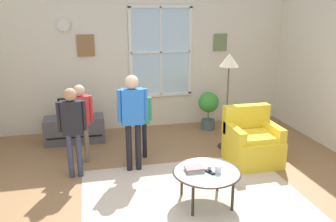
# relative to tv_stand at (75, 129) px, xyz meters

# --- Properties ---
(ground_plane) EXTENTS (6.52, 6.70, 0.02)m
(ground_plane) POSITION_rel_tv_stand_xyz_m (1.36, -2.47, -0.24)
(ground_plane) COLOR olive
(back_wall) EXTENTS (5.92, 0.17, 2.92)m
(back_wall) POSITION_rel_tv_stand_xyz_m (1.37, 0.64, 1.23)
(back_wall) COLOR beige
(back_wall) RESTS_ON ground_plane
(area_rug) EXTENTS (2.82, 2.28, 0.01)m
(area_rug) POSITION_rel_tv_stand_xyz_m (1.53, -2.44, -0.23)
(area_rug) COLOR #C6B29E
(area_rug) RESTS_ON ground_plane
(tv_stand) EXTENTS (1.06, 0.45, 0.47)m
(tv_stand) POSITION_rel_tv_stand_xyz_m (0.00, 0.00, 0.00)
(tv_stand) COLOR #4C4C51
(tv_stand) RESTS_ON ground_plane
(television) EXTENTS (0.51, 0.08, 0.36)m
(television) POSITION_rel_tv_stand_xyz_m (0.00, -0.00, 0.42)
(television) COLOR #4C4C4C
(television) RESTS_ON tv_stand
(armchair) EXTENTS (0.76, 0.74, 0.87)m
(armchair) POSITION_rel_tv_stand_xyz_m (2.75, -1.54, 0.09)
(armchair) COLOR yellow
(armchair) RESTS_ON ground_plane
(coffee_table) EXTENTS (0.85, 0.85, 0.43)m
(coffee_table) POSITION_rel_tv_stand_xyz_m (1.65, -2.55, 0.17)
(coffee_table) COLOR #99B2B7
(coffee_table) RESTS_ON ground_plane
(book_stack) EXTENTS (0.23, 0.18, 0.05)m
(book_stack) POSITION_rel_tv_stand_xyz_m (1.50, -2.50, 0.22)
(book_stack) COLOR tan
(book_stack) RESTS_ON coffee_table
(cup) EXTENTS (0.08, 0.08, 0.09)m
(cup) POSITION_rel_tv_stand_xyz_m (1.77, -2.61, 0.24)
(cup) COLOR white
(cup) RESTS_ON coffee_table
(remote_near_books) EXTENTS (0.10, 0.14, 0.02)m
(remote_near_books) POSITION_rel_tv_stand_xyz_m (1.67, -2.59, 0.20)
(remote_near_books) COLOR black
(remote_near_books) RESTS_ON coffee_table
(remote_near_cup) EXTENTS (0.07, 0.15, 0.02)m
(remote_near_cup) POSITION_rel_tv_stand_xyz_m (1.69, -2.55, 0.20)
(remote_near_cup) COLOR black
(remote_near_cup) RESTS_ON coffee_table
(person_black_shirt) EXTENTS (0.40, 0.18, 1.32)m
(person_black_shirt) POSITION_rel_tv_stand_xyz_m (0.04, -1.45, 0.59)
(person_black_shirt) COLOR #333851
(person_black_shirt) RESTS_ON ground_plane
(person_red_shirt) EXTENTS (0.38, 0.17, 1.26)m
(person_red_shirt) POSITION_rel_tv_stand_xyz_m (0.15, -0.95, 0.55)
(person_red_shirt) COLOR #726656
(person_red_shirt) RESTS_ON ground_plane
(person_green_shirt) EXTENTS (0.35, 0.16, 1.18)m
(person_green_shirt) POSITION_rel_tv_stand_xyz_m (1.07, -0.99, 0.50)
(person_green_shirt) COLOR black
(person_green_shirt) RESTS_ON ground_plane
(person_blue_shirt) EXTENTS (0.44, 0.20, 1.45)m
(person_blue_shirt) POSITION_rel_tv_stand_xyz_m (0.89, -1.41, 0.68)
(person_blue_shirt) COLOR black
(person_blue_shirt) RESTS_ON ground_plane
(potted_plant_by_window) EXTENTS (0.41, 0.41, 0.76)m
(potted_plant_by_window) POSITION_rel_tv_stand_xyz_m (2.60, 0.12, 0.24)
(potted_plant_by_window) COLOR #4C565B
(potted_plant_by_window) RESTS_ON ground_plane
(floor_lamp) EXTENTS (0.32, 0.32, 1.65)m
(floor_lamp) POSITION_rel_tv_stand_xyz_m (2.58, -0.86, 1.14)
(floor_lamp) COLOR black
(floor_lamp) RESTS_ON ground_plane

